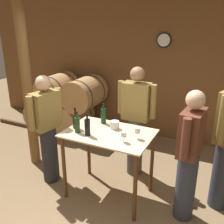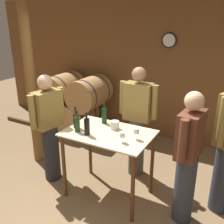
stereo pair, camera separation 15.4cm
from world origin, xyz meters
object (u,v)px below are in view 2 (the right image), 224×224
(wine_bottle_left, at_px, (77,124))
(person_visitor_with_scarf, at_px, (137,120))
(person_host, at_px, (49,127))
(wine_glass_near_center, at_px, (136,131))
(wooden_post, at_px, (31,84))
(wine_bottle_right, at_px, (104,115))
(wine_glass_near_left, at_px, (122,135))
(ice_bucket, at_px, (115,125))
(wine_bottle_center, at_px, (87,126))
(wine_bottle_far_left, at_px, (76,120))
(person_visitor_near_door, at_px, (188,157))

(wine_bottle_left, height_order, person_visitor_with_scarf, person_visitor_with_scarf)
(person_host, bearing_deg, wine_glass_near_center, 2.87)
(wooden_post, relative_size, wine_bottle_right, 9.16)
(wine_glass_near_center, bearing_deg, wine_bottle_left, -167.79)
(wine_bottle_left, bearing_deg, wooden_post, 160.85)
(wine_glass_near_left, bearing_deg, person_host, 175.91)
(wine_glass_near_center, height_order, person_visitor_with_scarf, person_visitor_with_scarf)
(wine_glass_near_left, xyz_separation_m, ice_bucket, (-0.26, 0.30, -0.04))
(wooden_post, distance_m, wine_bottle_center, 1.42)
(wine_bottle_far_left, relative_size, person_host, 0.18)
(person_host, bearing_deg, ice_bucket, 12.64)
(wooden_post, distance_m, ice_bucket, 1.59)
(ice_bucket, distance_m, person_visitor_with_scarf, 0.55)
(ice_bucket, bearing_deg, person_host, -167.36)
(wine_bottle_far_left, relative_size, wine_glass_near_left, 2.20)
(wine_glass_near_left, xyz_separation_m, person_visitor_with_scarf, (-0.16, 0.83, -0.15))
(wine_glass_near_left, relative_size, person_visitor_near_door, 0.08)
(wooden_post, xyz_separation_m, person_visitor_near_door, (2.56, -0.21, -0.48))
(wine_glass_near_center, distance_m, person_visitor_near_door, 0.66)
(wine_bottle_left, xyz_separation_m, wine_glass_near_center, (0.76, 0.16, -0.00))
(wooden_post, height_order, ice_bucket, wooden_post)
(person_visitor_with_scarf, bearing_deg, wine_bottle_left, -119.92)
(wine_bottle_center, distance_m, wine_bottle_right, 0.43)
(person_host, bearing_deg, wine_bottle_center, -8.66)
(wine_glass_near_left, bearing_deg, person_visitor_with_scarf, 100.95)
(wine_bottle_right, relative_size, ice_bucket, 2.46)
(wine_bottle_right, relative_size, person_host, 0.18)
(wine_bottle_right, xyz_separation_m, ice_bucket, (0.22, -0.10, -0.06))
(wine_bottle_far_left, distance_m, wine_glass_near_center, 0.86)
(person_host, bearing_deg, person_visitor_with_scarf, 34.98)
(wine_bottle_far_left, distance_m, wine_bottle_center, 0.28)
(wine_bottle_left, xyz_separation_m, person_host, (-0.58, 0.10, -0.20))
(wine_bottle_right, height_order, person_visitor_near_door, person_visitor_near_door)
(wine_bottle_far_left, xyz_separation_m, wine_bottle_center, (0.26, -0.12, 0.01))
(wine_bottle_left, distance_m, wine_bottle_right, 0.44)
(wine_bottle_far_left, relative_size, ice_bucket, 2.40)
(ice_bucket, xyz_separation_m, person_visitor_with_scarf, (0.10, 0.53, -0.11))
(wooden_post, relative_size, wine_glass_near_center, 18.73)
(wine_bottle_far_left, height_order, wine_bottle_right, wine_bottle_right)
(wine_glass_near_left, distance_m, person_host, 1.24)
(wine_glass_near_left, bearing_deg, wine_bottle_left, -179.17)
(wine_bottle_center, height_order, ice_bucket, wine_bottle_center)
(wooden_post, distance_m, person_host, 0.83)
(ice_bucket, bearing_deg, wine_bottle_right, 155.43)
(wine_glass_near_center, xyz_separation_m, person_visitor_with_scarf, (-0.27, 0.68, -0.16))
(person_visitor_with_scarf, bearing_deg, wine_glass_near_center, -68.00)
(wine_bottle_right, bearing_deg, wooden_post, -179.67)
(wine_bottle_center, height_order, person_visitor_near_door, person_visitor_near_door)
(person_visitor_with_scarf, bearing_deg, person_visitor_near_door, -35.63)
(wine_bottle_center, distance_m, person_host, 0.78)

